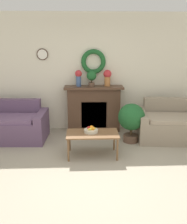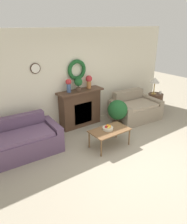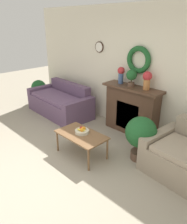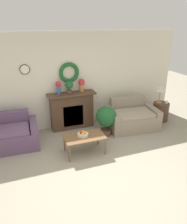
{
  "view_description": "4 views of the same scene",
  "coord_description": "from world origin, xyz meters",
  "views": [
    {
      "loc": [
        -0.23,
        -3.51,
        2.07
      ],
      "look_at": [
        -0.01,
        1.54,
        0.7
      ],
      "focal_mm": 42.0,
      "sensor_mm": 36.0,
      "label": 1
    },
    {
      "loc": [
        -3.09,
        -2.52,
        2.8
      ],
      "look_at": [
        -0.11,
        1.58,
        0.72
      ],
      "focal_mm": 35.0,
      "sensor_mm": 36.0,
      "label": 2
    },
    {
      "loc": [
        2.6,
        -1.32,
        2.35
      ],
      "look_at": [
        -0.14,
        1.4,
        0.74
      ],
      "focal_mm": 35.0,
      "sensor_mm": 36.0,
      "label": 3
    },
    {
      "loc": [
        -1.41,
        -3.26,
        2.92
      ],
      "look_at": [
        0.26,
        1.23,
        0.92
      ],
      "focal_mm": 35.0,
      "sensor_mm": 36.0,
      "label": 4
    }
  ],
  "objects": [
    {
      "name": "wall_back",
      "position": [
        -0.0,
        2.63,
        1.36
      ],
      "size": [
        6.8,
        0.17,
        2.7
      ],
      "color": "beige",
      "rests_on": "ground_plane"
    },
    {
      "name": "potted_plant_on_mantel",
      "position": [
        -0.02,
        2.41,
        1.29
      ],
      "size": [
        0.23,
        0.23,
        0.36
      ],
      "color": "brown",
      "rests_on": "fireplace"
    },
    {
      "name": "coffee_table",
      "position": [
        -0.05,
        1.0,
        0.4
      ],
      "size": [
        0.95,
        0.55,
        0.44
      ],
      "color": "brown",
      "rests_on": "ground_plane"
    },
    {
      "name": "potted_plant_floor_by_loveseat",
      "position": [
        0.78,
        1.66,
        0.51
      ],
      "size": [
        0.56,
        0.56,
        0.83
      ],
      "color": "brown",
      "rests_on": "ground_plane"
    },
    {
      "name": "mug",
      "position": [
        2.89,
        1.86,
        0.62
      ],
      "size": [
        0.09,
        0.09,
        0.09
      ],
      "color": "silver",
      "rests_on": "side_table_by_loveseat"
    },
    {
      "name": "side_table_by_loveseat",
      "position": [
        2.78,
        1.95,
        0.29
      ],
      "size": [
        0.5,
        0.5,
        0.57
      ],
      "color": "#4C3323",
      "rests_on": "ground_plane"
    },
    {
      "name": "vase_on_mantel_right",
      "position": [
        0.34,
        2.43,
        1.28
      ],
      "size": [
        0.19,
        0.19,
        0.37
      ],
      "color": "#AD6B38",
      "rests_on": "fireplace"
    },
    {
      "name": "loveseat_right",
      "position": [
        1.67,
        1.85,
        0.31
      ],
      "size": [
        1.5,
        1.13,
        0.82
      ],
      "rotation": [
        0.0,
        0.0,
        -0.1
      ],
      "color": "gray",
      "rests_on": "ground_plane"
    },
    {
      "name": "ground_plane",
      "position": [
        0.0,
        0.0,
        0.0
      ],
      "size": [
        16.0,
        16.0,
        0.0
      ],
      "primitive_type": "plane",
      "color": "#9E937F"
    },
    {
      "name": "vase_on_mantel_left",
      "position": [
        -0.31,
        2.43,
        1.28
      ],
      "size": [
        0.16,
        0.16,
        0.37
      ],
      "color": "#3D5684",
      "rests_on": "fireplace"
    },
    {
      "name": "table_lamp",
      "position": [
        2.71,
        2.0,
        1.03
      ],
      "size": [
        0.32,
        0.32,
        0.56
      ],
      "color": "#B28E42",
      "rests_on": "side_table_by_loveseat"
    },
    {
      "name": "fruit_bowl",
      "position": [
        -0.08,
        1.04,
        0.49
      ],
      "size": [
        0.26,
        0.26,
        0.12
      ],
      "color": "beige",
      "rests_on": "coffee_table"
    },
    {
      "name": "fireplace",
      "position": [
        0.03,
        2.42,
        0.54
      ],
      "size": [
        1.35,
        0.41,
        1.07
      ],
      "color": "#4C3323",
      "rests_on": "ground_plane"
    }
  ]
}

